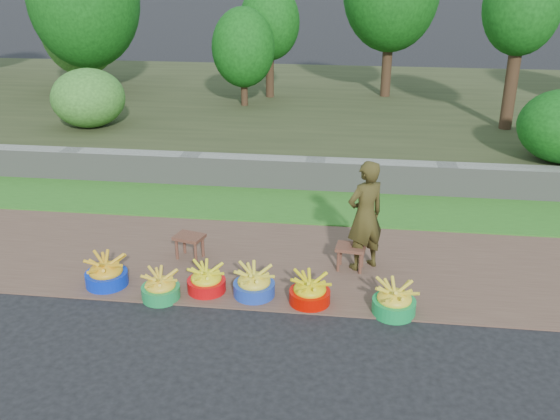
# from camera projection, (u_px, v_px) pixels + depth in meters

# --- Properties ---
(ground_plane) EXTENTS (120.00, 120.00, 0.00)m
(ground_plane) POSITION_uv_depth(u_px,v_px,m) (289.00, 313.00, 7.24)
(ground_plane) COLOR black
(ground_plane) RESTS_ON ground
(dirt_shoulder) EXTENTS (80.00, 2.50, 0.02)m
(dirt_shoulder) POSITION_uv_depth(u_px,v_px,m) (299.00, 263.00, 8.38)
(dirt_shoulder) COLOR brown
(dirt_shoulder) RESTS_ON ground
(grass_verge) EXTENTS (80.00, 1.50, 0.04)m
(grass_verge) POSITION_uv_depth(u_px,v_px,m) (311.00, 206.00, 10.21)
(grass_verge) COLOR #327722
(grass_verge) RESTS_ON ground
(retaining_wall) EXTENTS (80.00, 0.35, 0.55)m
(retaining_wall) POSITION_uv_depth(u_px,v_px,m) (315.00, 174.00, 10.89)
(retaining_wall) COLOR gray
(retaining_wall) RESTS_ON ground
(earth_bank) EXTENTS (80.00, 10.00, 0.50)m
(earth_bank) POSITION_uv_depth(u_px,v_px,m) (330.00, 110.00, 15.38)
(earth_bank) COLOR #363D21
(earth_bank) RESTS_ON ground
(vegetation) EXTENTS (34.65, 8.33, 4.23)m
(vegetation) POSITION_uv_depth(u_px,v_px,m) (497.00, 17.00, 13.18)
(vegetation) COLOR #3A2718
(vegetation) RESTS_ON earth_bank
(basin_a) EXTENTS (0.53, 0.53, 0.39)m
(basin_a) POSITION_uv_depth(u_px,v_px,m) (106.00, 273.00, 7.77)
(basin_a) COLOR #082AC6
(basin_a) RESTS_ON ground
(basin_b) EXTENTS (0.46, 0.46, 0.35)m
(basin_b) POSITION_uv_depth(u_px,v_px,m) (161.00, 287.00, 7.50)
(basin_b) COLOR #1A8D44
(basin_b) RESTS_ON ground
(basin_c) EXTENTS (0.47, 0.47, 0.35)m
(basin_c) POSITION_uv_depth(u_px,v_px,m) (206.00, 280.00, 7.64)
(basin_c) COLOR red
(basin_c) RESTS_ON ground
(basin_d) EXTENTS (0.51, 0.51, 0.38)m
(basin_d) POSITION_uv_depth(u_px,v_px,m) (254.00, 284.00, 7.54)
(basin_d) COLOR #1D3FB2
(basin_d) RESTS_ON ground
(basin_e) EXTENTS (0.49, 0.49, 0.37)m
(basin_e) POSITION_uv_depth(u_px,v_px,m) (310.00, 292.00, 7.38)
(basin_e) COLOR #CC0B00
(basin_e) RESTS_ON ground
(basin_f) EXTENTS (0.50, 0.50, 0.38)m
(basin_f) POSITION_uv_depth(u_px,v_px,m) (394.00, 301.00, 7.18)
(basin_f) COLOR #129544
(basin_f) RESTS_ON ground
(stool_left) EXTENTS (0.44, 0.38, 0.33)m
(stool_left) POSITION_uv_depth(u_px,v_px,m) (189.00, 240.00, 8.41)
(stool_left) COLOR brown
(stool_left) RESTS_ON dirt_shoulder
(stool_right) EXTENTS (0.41, 0.33, 0.33)m
(stool_right) POSITION_uv_depth(u_px,v_px,m) (351.00, 251.00, 8.11)
(stool_right) COLOR brown
(stool_right) RESTS_ON dirt_shoulder
(vendor_woman) EXTENTS (0.64, 0.60, 1.48)m
(vendor_woman) POSITION_uv_depth(u_px,v_px,m) (365.00, 216.00, 7.98)
(vendor_woman) COLOR black
(vendor_woman) RESTS_ON dirt_shoulder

